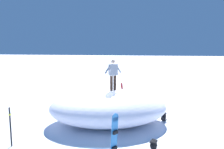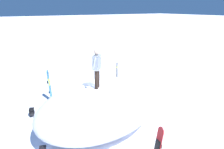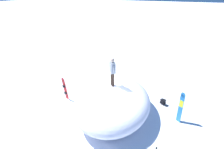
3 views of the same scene
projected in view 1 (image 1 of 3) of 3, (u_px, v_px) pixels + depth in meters
ground at (95, 125)px, 9.95m from camera, size 240.00×240.00×0.00m
snow_mound at (109, 107)px, 10.17m from camera, size 5.90×6.97×1.71m
snowboarder_standing at (113, 73)px, 10.01m from camera, size 0.74×0.75×1.57m
snowboard_primary_upright at (123, 94)px, 13.46m from camera, size 0.32×0.29×1.55m
snowboard_secondary_upright at (114, 137)px, 6.57m from camera, size 0.31×0.26×1.71m
backpack_near at (164, 117)px, 10.53m from camera, size 0.54×0.36×0.45m
backpack_far at (154, 145)px, 7.51m from camera, size 0.57×0.35×0.36m
trail_marker_pole at (10, 126)px, 7.71m from camera, size 0.10×0.10×1.56m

